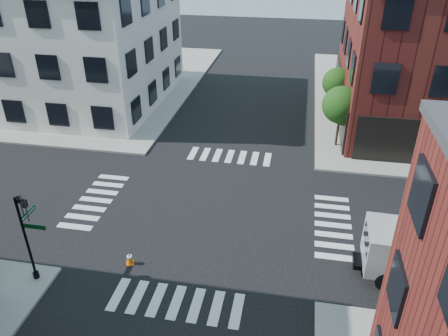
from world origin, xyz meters
TOP-DOWN VIEW (x-y plane):
  - ground at (0.00, 0.00)m, footprint 120.00×120.00m
  - sidewalk_nw at (-21.00, 21.00)m, footprint 30.00×30.00m
  - building_nw at (-19.00, 16.00)m, footprint 22.00×16.00m
  - tree_near at (7.56, 9.98)m, footprint 2.69×2.69m
  - tree_far at (7.56, 15.98)m, footprint 2.43×2.43m
  - signal_pole at (-6.72, -6.68)m, footprint 1.29×1.24m
  - traffic_cone at (-2.91, -4.97)m, footprint 0.48×0.48m

SIDE VIEW (x-z plane):
  - ground at x=0.00m, z-range 0.00..0.00m
  - sidewalk_nw at x=-21.00m, z-range 0.00..0.15m
  - traffic_cone at x=-2.91m, z-range -0.01..0.66m
  - signal_pole at x=-6.72m, z-range 0.56..5.16m
  - tree_far at x=7.56m, z-range 0.84..4.91m
  - tree_near at x=7.56m, z-range 0.91..5.41m
  - building_nw at x=-19.00m, z-range 0.00..11.00m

